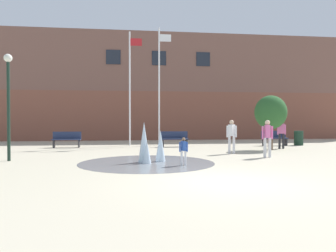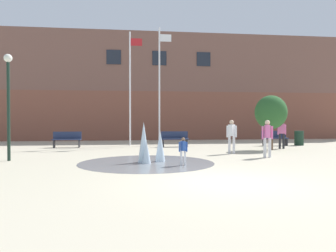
{
  "view_description": "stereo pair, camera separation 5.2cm",
  "coord_description": "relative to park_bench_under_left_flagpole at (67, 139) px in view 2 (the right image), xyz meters",
  "views": [
    {
      "loc": [
        -2.54,
        -8.14,
        1.62
      ],
      "look_at": [
        -0.54,
        7.52,
        1.3
      ],
      "focal_mm": 35.0,
      "sensor_mm": 36.0,
      "label": 1
    },
    {
      "loc": [
        -2.49,
        -8.15,
        1.62
      ],
      "look_at": [
        -0.54,
        7.52,
        1.3
      ],
      "focal_mm": 35.0,
      "sensor_mm": 36.0,
      "label": 2
    }
  ],
  "objects": [
    {
      "name": "trash_can",
      "position": [
        14.1,
        -0.15,
        -0.03
      ],
      "size": [
        0.56,
        0.56,
        0.9
      ],
      "primitive_type": "cylinder",
      "color": "#193323",
      "rests_on": "ground"
    },
    {
      "name": "splash_fountain",
      "position": [
        4.25,
        -7.1,
        0.01
      ],
      "size": [
        5.05,
        5.05,
        1.53
      ],
      "color": "gray",
      "rests_on": "ground"
    },
    {
      "name": "adult_watching",
      "position": [
        9.35,
        -6.14,
        0.45
      ],
      "size": [
        0.5,
        0.38,
        1.59
      ],
      "rotation": [
        0.0,
        0.0,
        1.32
      ],
      "color": "silver",
      "rests_on": "ground"
    },
    {
      "name": "teen_by_trashcan",
      "position": [
        8.32,
        -4.5,
        0.45
      ],
      "size": [
        0.5,
        0.38,
        1.59
      ],
      "rotation": [
        0.0,
        0.0,
        -2.35
      ],
      "color": "silver",
      "rests_on": "ground"
    },
    {
      "name": "library_building",
      "position": [
        5.94,
        8.99,
        3.75
      ],
      "size": [
        36.0,
        6.05,
        8.47
      ],
      "color": "brown",
      "rests_on": "ground"
    },
    {
      "name": "adult_near_bench",
      "position": [
        11.9,
        -2.29,
        0.45
      ],
      "size": [
        0.5,
        0.32,
        1.59
      ],
      "rotation": [
        0.0,
        0.0,
        2.73
      ],
      "color": "#28282D",
      "rests_on": "ground"
    },
    {
      "name": "park_bench_under_left_flagpole",
      "position": [
        0.0,
        0.0,
        0.0
      ],
      "size": [
        1.6,
        0.44,
        0.91
      ],
      "color": "#28282D",
      "rests_on": "ground"
    },
    {
      "name": "ground_plane",
      "position": [
        5.94,
        -11.23,
        -0.48
      ],
      "size": [
        100.0,
        100.0,
        0.0
      ],
      "primitive_type": "plane",
      "color": "#BCB299"
    },
    {
      "name": "park_bench_center",
      "position": [
        6.24,
        -0.26,
        0.0
      ],
      "size": [
        1.6,
        0.44,
        0.91
      ],
      "color": "#28282D",
      "rests_on": "ground"
    },
    {
      "name": "lamp_post_left_lane",
      "position": [
        -1.14,
        -5.97,
        2.21
      ],
      "size": [
        0.32,
        0.32,
        4.16
      ],
      "color": "#192D23",
      "rests_on": "ground"
    },
    {
      "name": "flagpole_right",
      "position": [
        5.48,
        1.0,
        3.43
      ],
      "size": [
        0.8,
        0.1,
        7.33
      ],
      "color": "silver",
      "rests_on": "ground"
    },
    {
      "name": "child_in_fountain",
      "position": [
        5.39,
        -8.08,
        0.1
      ],
      "size": [
        0.31,
        0.24,
        0.99
      ],
      "rotation": [
        0.0,
        0.0,
        1.83
      ],
      "color": "silver",
      "rests_on": "ground"
    },
    {
      "name": "flagpole_left",
      "position": [
        3.66,
        1.0,
        3.27
      ],
      "size": [
        0.8,
        0.1,
        7.02
      ],
      "color": "silver",
      "rests_on": "ground"
    },
    {
      "name": "street_tree_near_building",
      "position": [
        11.01,
        -2.84,
        1.5
      ],
      "size": [
        1.68,
        1.68,
        2.89
      ],
      "color": "brown",
      "rests_on": "ground"
    },
    {
      "name": "park_bench_far_right",
      "position": [
        12.47,
        -0.21,
        0.0
      ],
      "size": [
        1.6,
        0.44,
        0.91
      ],
      "color": "#28282D",
      "rests_on": "ground"
    }
  ]
}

